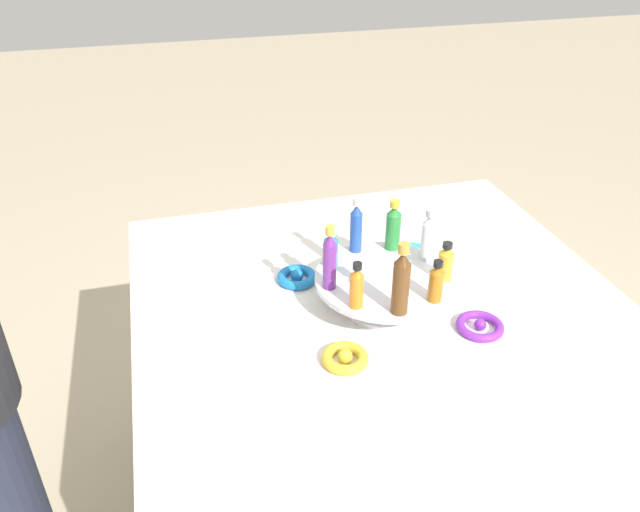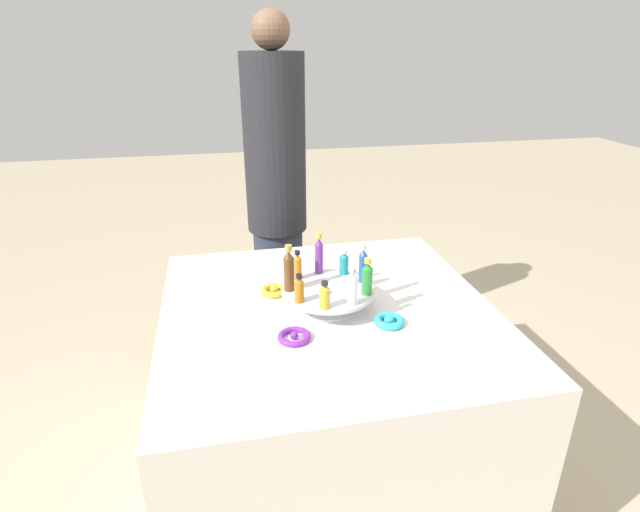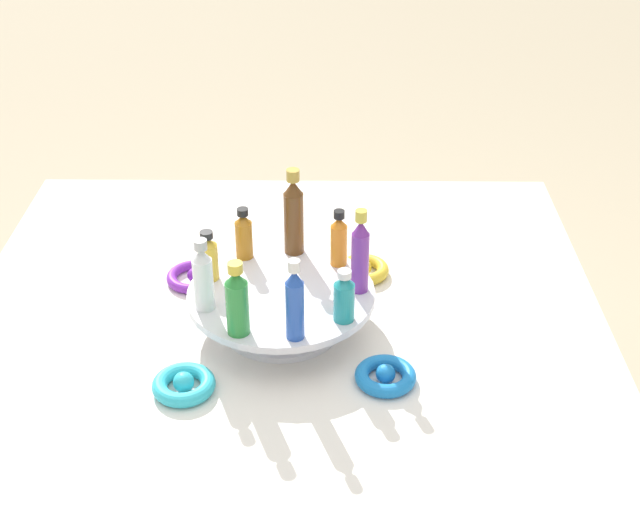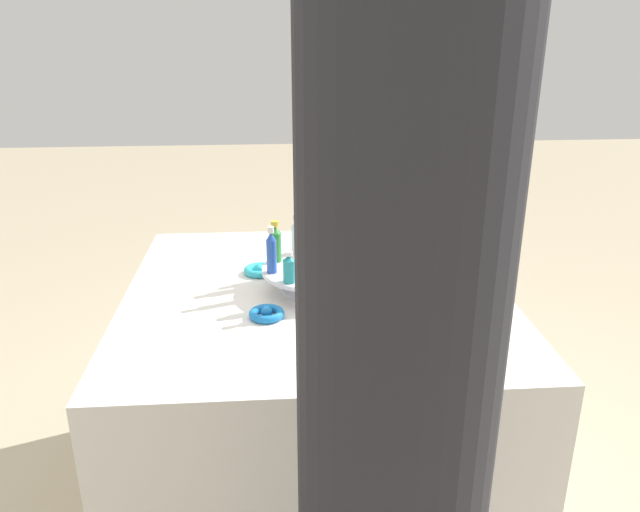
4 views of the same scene
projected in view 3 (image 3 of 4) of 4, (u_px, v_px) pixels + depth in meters
party_table at (287, 488)px, 1.62m from camera, size 1.05×1.05×0.72m
display_stand at (282, 304)px, 1.41m from camera, size 0.30×0.30×0.07m
bottle_gold at (208, 257)px, 1.41m from camera, size 0.03×0.03×0.09m
bottle_clear at (203, 277)px, 1.33m from camera, size 0.03×0.03×0.12m
bottle_green at (237, 301)px, 1.28m from camera, size 0.03×0.03×0.12m
bottle_blue at (295, 303)px, 1.26m from camera, size 0.03×0.03×0.13m
bottle_teal at (344, 297)px, 1.31m from camera, size 0.03×0.03×0.09m
bottle_purple at (360, 254)px, 1.37m from camera, size 0.03×0.03×0.14m
bottle_orange at (339, 240)px, 1.44m from camera, size 0.03×0.03×0.10m
bottle_brown at (294, 215)px, 1.46m from camera, size 0.03×0.03×0.15m
bottle_amber at (244, 235)px, 1.46m from camera, size 0.03×0.03×0.09m
ribbon_bow_purple at (194, 277)px, 1.55m from camera, size 0.10×0.10×0.02m
ribbon_bow_teal at (184, 384)px, 1.29m from camera, size 0.09×0.09×0.03m
ribbon_bow_blue at (385, 376)px, 1.31m from camera, size 0.09×0.09×0.03m
ribbon_bow_gold at (363, 269)px, 1.56m from camera, size 0.09×0.09×0.03m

